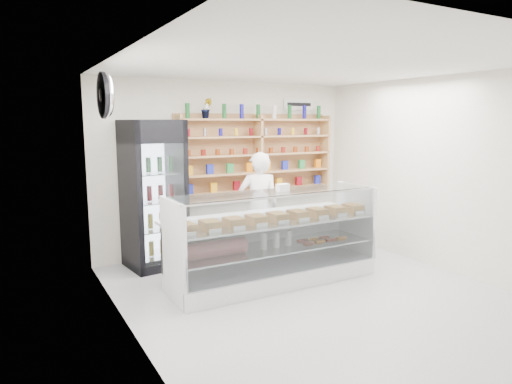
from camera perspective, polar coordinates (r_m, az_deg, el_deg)
room at (r=5.53m, az=7.72°, el=0.94°), size 5.00×5.00×5.00m
display_counter at (r=6.20m, az=2.22°, el=-8.11°), size 2.86×0.85×1.24m
shop_worker at (r=7.02m, az=0.35°, el=-1.88°), size 0.72×0.59×1.70m
drinks_cooler at (r=6.87m, az=-12.69°, el=-0.27°), size 0.87×0.85×2.17m
wall_shelving at (r=7.73m, az=0.28°, el=4.69°), size 2.84×0.28×1.33m
potted_plant at (r=7.30m, az=-6.20°, el=10.36°), size 0.21×0.18×0.32m
security_mirror at (r=5.69m, az=-18.13°, el=11.41°), size 0.15×0.50×0.50m
wall_sign at (r=8.31m, az=5.35°, el=10.84°), size 0.62×0.03×0.20m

